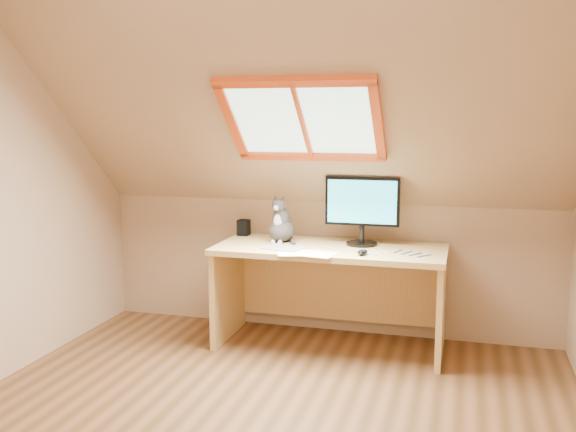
% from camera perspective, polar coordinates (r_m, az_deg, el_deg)
% --- Properties ---
extents(room_shell, '(3.52, 3.52, 2.41)m').
position_cam_1_polar(room_shell, '(3.06, -3.98, 4.87)').
color(room_shell, tan).
rests_on(room_shell, ground).
extents(desk, '(1.61, 0.71, 0.74)m').
position_cam_1_polar(desk, '(4.65, 3.93, -5.27)').
color(desk, '#E3B86C').
rests_on(desk, ground).
extents(monitor, '(0.53, 0.22, 0.49)m').
position_cam_1_polar(monitor, '(4.56, 6.62, 0.87)').
color(monitor, black).
rests_on(monitor, desk).
extents(cat, '(0.22, 0.26, 0.35)m').
position_cam_1_polar(cat, '(4.69, -0.62, -0.79)').
color(cat, '#443E3C').
rests_on(cat, desk).
extents(desk_speaker, '(0.09, 0.09, 0.12)m').
position_cam_1_polar(desk_speaker, '(4.96, -3.97, -1.03)').
color(desk_speaker, black).
rests_on(desk_speaker, desk).
extents(graphics_tablet, '(0.30, 0.24, 0.01)m').
position_cam_1_polar(graphics_tablet, '(4.45, -0.40, -2.85)').
color(graphics_tablet, '#B2B2B7').
rests_on(graphics_tablet, desk).
extents(mouse, '(0.07, 0.12, 0.04)m').
position_cam_1_polar(mouse, '(4.28, 6.65, -3.22)').
color(mouse, black).
rests_on(mouse, desk).
extents(papers, '(0.33, 0.27, 0.00)m').
position_cam_1_polar(papers, '(4.31, 1.70, -3.29)').
color(papers, white).
rests_on(papers, desk).
extents(cables, '(0.51, 0.26, 0.01)m').
position_cam_1_polar(cables, '(4.35, 9.60, -3.28)').
color(cables, silver).
rests_on(cables, desk).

